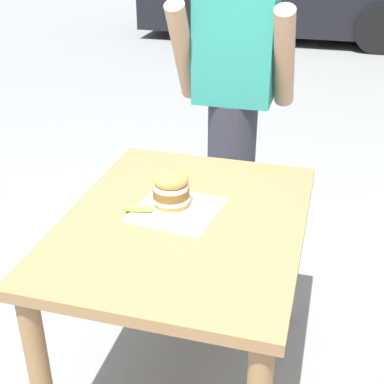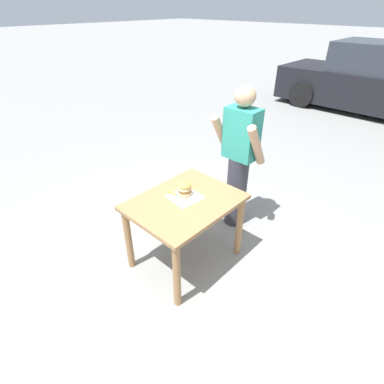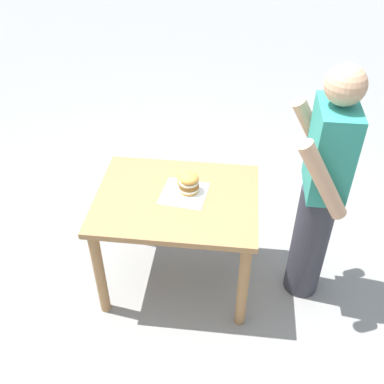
{
  "view_description": "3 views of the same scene",
  "coord_description": "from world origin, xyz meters",
  "px_view_note": "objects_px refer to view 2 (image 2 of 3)",
  "views": [
    {
      "loc": [
        0.45,
        -1.52,
        1.7
      ],
      "look_at": [
        0.0,
        0.1,
        0.81
      ],
      "focal_mm": 50.0,
      "sensor_mm": 36.0,
      "label": 1
    },
    {
      "loc": [
        1.68,
        -1.68,
        2.37
      ],
      "look_at": [
        0.0,
        0.1,
        0.81
      ],
      "focal_mm": 28.0,
      "sensor_mm": 36.0,
      "label": 2
    },
    {
      "loc": [
        2.2,
        0.35,
        2.59
      ],
      "look_at": [
        0.0,
        0.1,
        0.81
      ],
      "focal_mm": 42.0,
      "sensor_mm": 36.0,
      "label": 3
    }
  ],
  "objects_px": {
    "diner_across_table": "(239,159)",
    "parked_car_mid_block": "(371,81)",
    "patio_table": "(185,212)",
    "sandwich": "(185,189)",
    "pickle_spear": "(172,193)"
  },
  "relations": [
    {
      "from": "diner_across_table",
      "to": "parked_car_mid_block",
      "type": "relative_size",
      "value": 0.4
    },
    {
      "from": "patio_table",
      "to": "sandwich",
      "type": "bearing_deg",
      "value": 134.17
    },
    {
      "from": "sandwich",
      "to": "pickle_spear",
      "type": "relative_size",
      "value": 1.84
    },
    {
      "from": "sandwich",
      "to": "pickle_spear",
      "type": "height_order",
      "value": "sandwich"
    },
    {
      "from": "patio_table",
      "to": "parked_car_mid_block",
      "type": "bearing_deg",
      "value": 92.94
    },
    {
      "from": "patio_table",
      "to": "parked_car_mid_block",
      "type": "relative_size",
      "value": 0.25
    },
    {
      "from": "pickle_spear",
      "to": "diner_across_table",
      "type": "relative_size",
      "value": 0.05
    },
    {
      "from": "patio_table",
      "to": "sandwich",
      "type": "relative_size",
      "value": 6.15
    },
    {
      "from": "pickle_spear",
      "to": "diner_across_table",
      "type": "distance_m",
      "value": 0.92
    },
    {
      "from": "diner_across_table",
      "to": "pickle_spear",
      "type": "bearing_deg",
      "value": -99.4
    },
    {
      "from": "parked_car_mid_block",
      "to": "sandwich",
      "type": "bearing_deg",
      "value": -87.61
    },
    {
      "from": "pickle_spear",
      "to": "diner_across_table",
      "type": "height_order",
      "value": "diner_across_table"
    },
    {
      "from": "sandwich",
      "to": "parked_car_mid_block",
      "type": "relative_size",
      "value": 0.04
    },
    {
      "from": "diner_across_table",
      "to": "parked_car_mid_block",
      "type": "height_order",
      "value": "diner_across_table"
    },
    {
      "from": "sandwich",
      "to": "diner_across_table",
      "type": "height_order",
      "value": "diner_across_table"
    }
  ]
}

